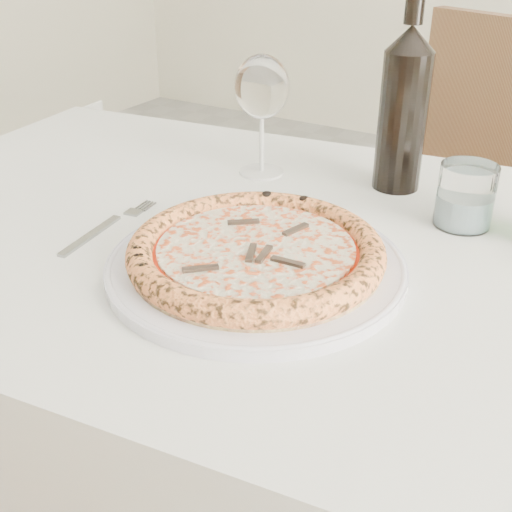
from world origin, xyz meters
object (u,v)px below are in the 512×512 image
object	(u,v)px
dining_table	(294,301)
wine_glass	(262,90)
chair_far	(461,199)
pizza	(256,251)
tumbler	(465,200)
wine_bottle	(404,108)
plate	(256,264)

from	to	relation	value
dining_table	wine_glass	size ratio (longest dim) A/B	7.51
dining_table	chair_far	world-z (taller)	chair_far
pizza	tumbler	xyz separation A→B (m)	(0.17, 0.25, 0.01)
pizza	tumbler	world-z (taller)	tumbler
chair_far	wine_bottle	xyz separation A→B (m)	(0.01, -0.53, 0.35)
dining_table	wine_bottle	world-z (taller)	wine_bottle
wine_glass	tumbler	distance (m)	0.35
chair_far	tumbler	size ratio (longest dim) A/B	10.90
tumbler	plate	bearing A→B (deg)	-124.19
pizza	tumbler	bearing A→B (deg)	55.81
dining_table	wine_glass	bearing A→B (deg)	131.81
chair_far	wine_glass	distance (m)	0.72
chair_far	wine_bottle	size ratio (longest dim) A/B	3.20
dining_table	plate	world-z (taller)	plate
dining_table	pizza	world-z (taller)	pizza
dining_table	wine_bottle	xyz separation A→B (m)	(0.05, 0.24, 0.22)
chair_far	pizza	xyz separation A→B (m)	(-0.03, -0.87, 0.25)
tumbler	dining_table	bearing A→B (deg)	-138.21
dining_table	tumbler	distance (m)	0.27
dining_table	plate	size ratio (longest dim) A/B	4.00
dining_table	tumbler	world-z (taller)	tumbler
dining_table	tumbler	size ratio (longest dim) A/B	16.63
plate	chair_far	bearing A→B (deg)	87.76
dining_table	pizza	xyz separation A→B (m)	(-0.00, -0.10, 0.12)
tumbler	wine_bottle	xyz separation A→B (m)	(-0.13, 0.08, 0.09)
chair_far	dining_table	bearing A→B (deg)	-92.53
tumbler	pizza	bearing A→B (deg)	-124.19
wine_glass	tumbler	size ratio (longest dim) A/B	2.22
wine_bottle	plate	bearing A→B (deg)	-98.03
chair_far	tumbler	xyz separation A→B (m)	(0.14, -0.62, 0.26)
dining_table	wine_glass	xyz separation A→B (m)	(-0.16, 0.18, 0.23)
plate	tumbler	world-z (taller)	tumbler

